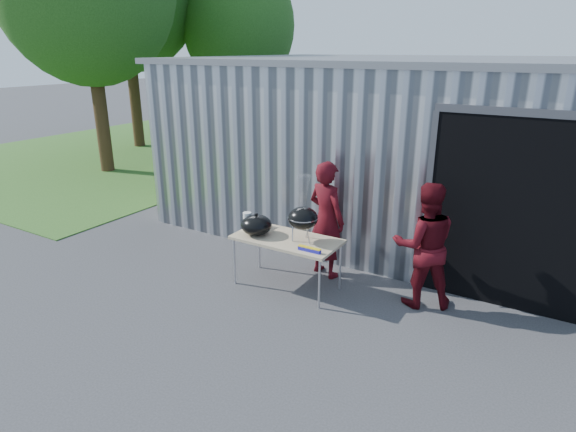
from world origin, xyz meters
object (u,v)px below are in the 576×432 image
Objects in this scene: folding_table at (287,241)px; person_cook at (326,219)px; person_bystander at (424,245)px; kettle_grill at (303,212)px.

folding_table is 0.74m from person_cook.
person_cook is 1.04× the size of person_bystander.
folding_table is 0.89× the size of person_bystander.
person_cook is 1.51m from person_bystander.
kettle_grill reaches higher than folding_table.
person_bystander is (1.78, 0.51, 0.13)m from folding_table.
person_cook is at bearing 86.35° from kettle_grill.
folding_table is 0.52m from kettle_grill.
person_bystander is at bearing -168.99° from person_cook.
kettle_grill is 0.70m from person_cook.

